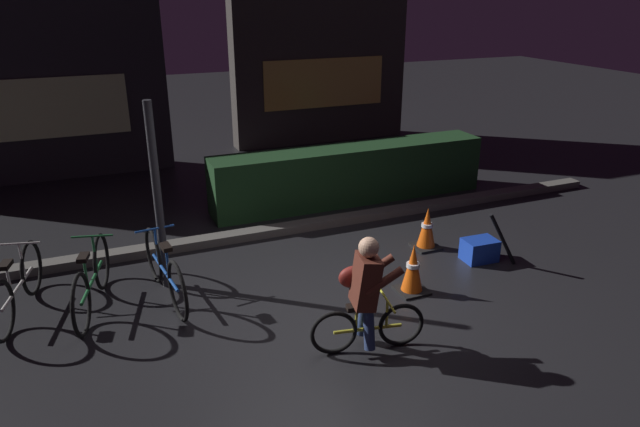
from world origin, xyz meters
TOP-DOWN VIEW (x-y plane):
  - ground_plane at (0.00, 0.00)m, footprint 40.00×40.00m
  - sidewalk_curb at (0.00, 2.20)m, footprint 12.00×0.24m
  - hedge_row at (1.80, 3.10)m, footprint 4.80×0.70m
  - storefront_left at (-3.25, 6.50)m, footprint 5.16×0.54m
  - storefront_right at (2.95, 7.20)m, footprint 4.16×0.54m
  - street_post at (-1.61, 1.20)m, footprint 0.10×0.10m
  - parked_bike_leftmost at (-3.21, 1.14)m, footprint 0.51×1.61m
  - parked_bike_left_mid at (-2.44, 0.96)m, footprint 0.53×1.68m
  - parked_bike_center_left at (-1.65, 0.87)m, footprint 0.46×1.73m
  - traffic_cone_near at (1.11, -0.10)m, footprint 0.36×0.36m
  - traffic_cone_far at (1.96, 0.92)m, footprint 0.36×0.36m
  - blue_crate at (2.40, 0.30)m, footprint 0.45×0.34m
  - cyclist at (0.05, -0.93)m, footprint 1.18×0.59m
  - closed_umbrella at (2.55, 0.05)m, footprint 0.47×0.12m

SIDE VIEW (x-z plane):
  - ground_plane at x=0.00m, z-range 0.00..0.00m
  - sidewalk_curb at x=0.00m, z-range 0.00..0.12m
  - blue_crate at x=2.40m, z-range 0.00..0.30m
  - traffic_cone_far at x=1.96m, z-range -0.01..0.59m
  - traffic_cone_near at x=1.11m, z-range -0.01..0.61m
  - parked_bike_leftmost at x=-3.21m, z-range -0.03..0.73m
  - parked_bike_left_mid at x=-2.44m, z-range -0.04..0.75m
  - parked_bike_center_left at x=-1.65m, z-range -0.04..0.76m
  - closed_umbrella at x=2.55m, z-range 0.00..0.76m
  - hedge_row at x=1.80m, z-range 0.00..0.95m
  - cyclist at x=0.05m, z-range 0.01..1.25m
  - street_post at x=-1.61m, z-range 0.00..2.29m
  - storefront_left at x=-3.25m, z-range -0.01..3.94m
  - storefront_right at x=2.95m, z-range -0.01..4.86m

